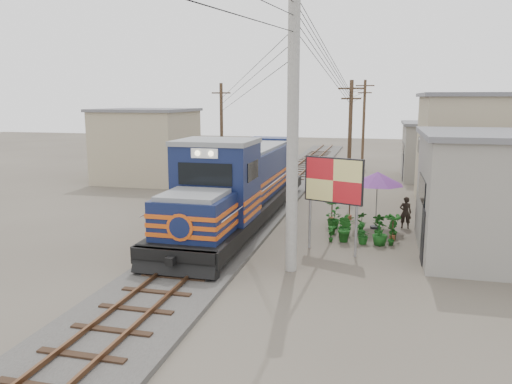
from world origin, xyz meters
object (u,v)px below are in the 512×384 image
(billboard, at_px, (334,183))
(market_umbrella, at_px, (378,179))
(locomotive, at_px, (243,185))
(vendor, at_px, (405,213))

(billboard, relative_size, market_umbrella, 1.21)
(locomotive, xyz_separation_m, vendor, (7.60, 0.67, -1.06))
(billboard, bearing_deg, locomotive, 161.15)
(billboard, height_order, vendor, billboard)
(market_umbrella, bearing_deg, locomotive, -177.03)
(market_umbrella, height_order, vendor, market_umbrella)
(locomotive, distance_m, market_umbrella, 6.31)
(locomotive, bearing_deg, billboard, -39.38)
(billboard, relative_size, vendor, 2.50)
(market_umbrella, bearing_deg, billboard, -111.11)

